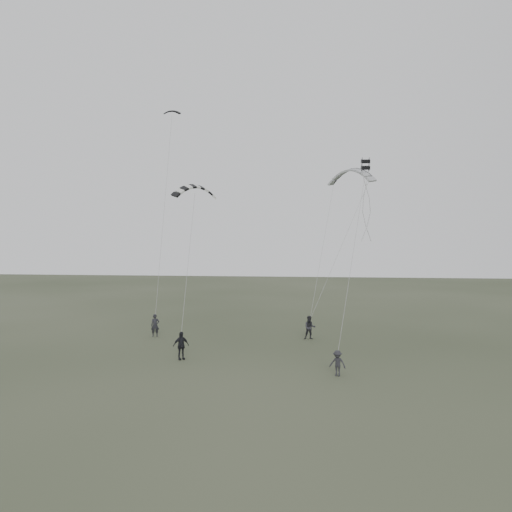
# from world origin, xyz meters

# --- Properties ---
(ground) EXTENTS (140.00, 140.00, 0.00)m
(ground) POSITION_xyz_m (0.00, 0.00, 0.00)
(ground) COLOR #2E3622
(ground) RESTS_ON ground
(flyer_left) EXTENTS (0.75, 0.60, 1.80)m
(flyer_left) POSITION_xyz_m (-7.43, 5.91, 0.90)
(flyer_left) COLOR black
(flyer_left) RESTS_ON ground
(flyer_right) EXTENTS (0.95, 0.78, 1.82)m
(flyer_right) POSITION_xyz_m (4.87, 6.25, 0.91)
(flyer_right) COLOR #222227
(flyer_right) RESTS_ON ground
(flyer_center) EXTENTS (1.12, 0.97, 1.81)m
(flyer_center) POSITION_xyz_m (-3.39, -1.25, 0.91)
(flyer_center) COLOR black
(flyer_center) RESTS_ON ground
(flyer_far) EXTENTS (1.08, 0.84, 1.47)m
(flyer_far) POSITION_xyz_m (6.51, -4.03, 0.74)
(flyer_far) COLOR #232327
(flyer_far) RESTS_ON ground
(kite_dark_small) EXTENTS (1.52, 0.67, 0.62)m
(kite_dark_small) POSITION_xyz_m (-7.48, 11.27, 19.23)
(kite_dark_small) COLOR black
(kite_dark_small) RESTS_ON flyer_left
(kite_pale_large) EXTENTS (4.50, 3.75, 1.99)m
(kite_pale_large) POSITION_xyz_m (8.46, 13.09, 14.00)
(kite_pale_large) COLOR #989A9D
(kite_pale_large) RESTS_ON flyer_right
(kite_striped) EXTENTS (3.45, 2.90, 1.49)m
(kite_striped) POSITION_xyz_m (-3.69, 4.09, 11.75)
(kite_striped) COLOR black
(kite_striped) RESTS_ON flyer_center
(kite_box) EXTENTS (0.62, 0.74, 0.79)m
(kite_box) POSITION_xyz_m (8.71, 3.08, 13.01)
(kite_box) COLOR black
(kite_box) RESTS_ON flyer_far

